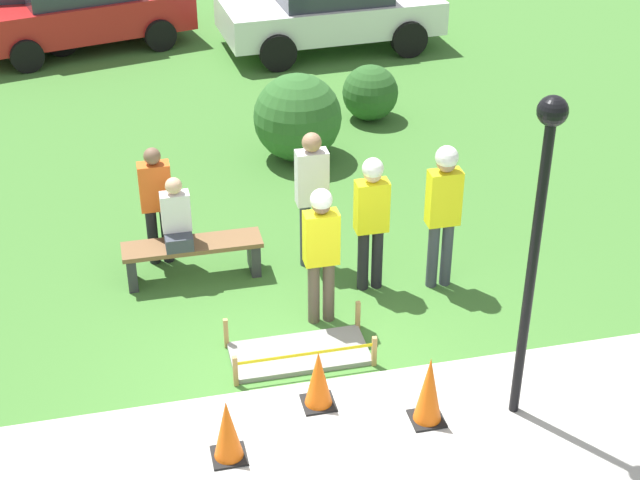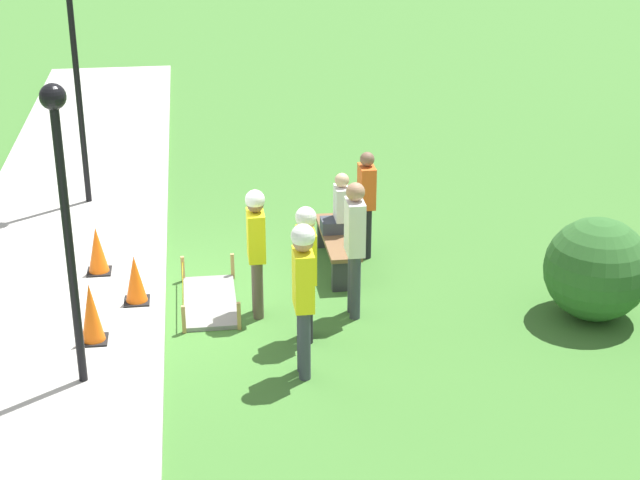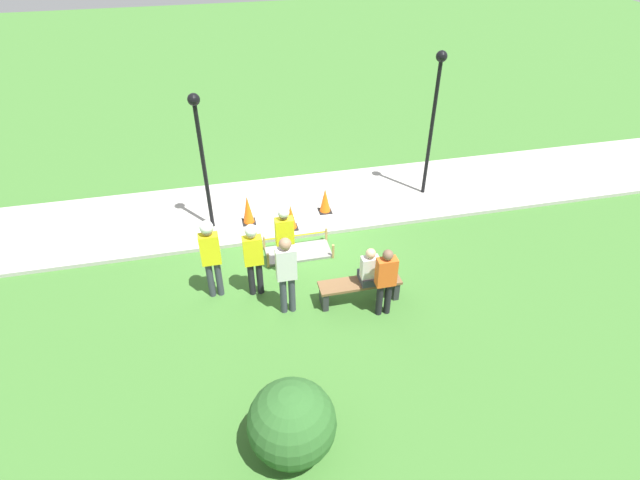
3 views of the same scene
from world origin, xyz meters
name	(u,v)px [view 2 (image 2 of 3)]	position (x,y,z in m)	size (l,w,h in m)	color
ground_plane	(166,304)	(0.00, 0.00, 0.00)	(60.00, 60.00, 0.00)	#3D702D
sidewalk	(50,308)	(0.00, -1.54, 0.05)	(28.00, 3.08, 0.10)	#ADAAA3
wet_concrete_patch	(210,301)	(0.08, 0.60, 0.04)	(1.61, 0.76, 0.38)	gray
traffic_cone_near_patch	(97,250)	(-0.95, -0.95, 0.44)	(0.34, 0.34, 0.69)	black
traffic_cone_far_patch	(135,279)	(0.08, -0.38, 0.43)	(0.34, 0.34, 0.67)	black
traffic_cone_sidewalk_edge	(91,313)	(1.10, -0.87, 0.49)	(0.34, 0.34, 0.79)	black
park_bench	(338,245)	(-0.89, 2.50, 0.36)	(1.75, 0.44, 0.51)	#2D2D33
person_seated_on_bench	(340,208)	(-1.05, 2.55, 0.86)	(0.36, 0.44, 0.89)	#383D47
worker_supervisor	(306,262)	(1.23, 1.78, 1.07)	(0.40, 0.26, 1.80)	black
worker_assistant	(303,285)	(2.09, 1.65, 1.17)	(0.40, 0.28, 1.92)	#383D47
worker_trainee	(256,242)	(0.48, 1.23, 1.05)	(0.40, 0.25, 1.76)	brown
bystander_in_orange_shirt	(366,198)	(-1.26, 2.99, 0.92)	(0.40, 0.22, 1.63)	black
bystander_in_gray_shirt	(355,241)	(0.65, 2.49, 1.07)	(0.40, 0.24, 1.86)	#383D47
lamppost_near	(63,191)	(2.03, -0.91, 2.42)	(0.28, 0.28, 3.49)	black
lamppost_far	(74,51)	(-3.92, -1.33, 2.67)	(0.28, 0.28, 3.93)	black
shrub_rounded_mid	(597,269)	(1.11, 5.61, 0.69)	(1.37, 1.37, 1.37)	#2D6028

